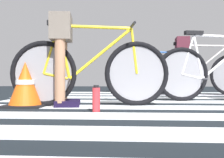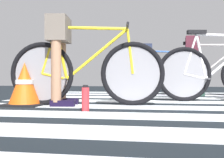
# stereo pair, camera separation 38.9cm
# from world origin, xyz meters

# --- Properties ---
(ground) EXTENTS (18.00, 14.00, 0.02)m
(ground) POSITION_xyz_m (0.00, 0.00, 0.01)
(ground) COLOR black
(crosswalk_markings) EXTENTS (5.46, 5.74, 0.00)m
(crosswalk_markings) POSITION_xyz_m (0.03, -0.04, 0.02)
(crosswalk_markings) COLOR silver
(crosswalk_markings) RESTS_ON ground
(bicycle_1_of_4) EXTENTS (1.73, 0.53, 0.93)m
(bicycle_1_of_4) POSITION_xyz_m (-1.16, -0.34, 0.41)
(bicycle_1_of_4) COLOR black
(bicycle_1_of_4) RESTS_ON ground
(cyclist_1_of_4) EXTENTS (0.36, 0.44, 0.99)m
(cyclist_1_of_4) POSITION_xyz_m (-1.47, -0.38, 0.66)
(cyclist_1_of_4) COLOR #A87A5B
(cyclist_1_of_4) RESTS_ON ground
(bicycle_2_of_4) EXTENTS (1.71, 0.56, 0.93)m
(bicycle_2_of_4) POSITION_xyz_m (0.45, 0.53, 0.41)
(bicycle_2_of_4) COLOR black
(bicycle_2_of_4) RESTS_ON ground
(bicycle_3_of_4) EXTENTS (1.74, 0.52, 0.93)m
(bicycle_3_of_4) POSITION_xyz_m (0.47, 1.76, 0.41)
(bicycle_3_of_4) COLOR black
(bicycle_3_of_4) RESTS_ON ground
(cyclist_3_of_4) EXTENTS (0.32, 0.42, 1.02)m
(cyclist_3_of_4) POSITION_xyz_m (0.16, 1.77, 0.68)
(cyclist_3_of_4) COLOR beige
(cyclist_3_of_4) RESTS_ON ground
(bicycle_4_of_4) EXTENTS (1.71, 0.56, 0.93)m
(bicycle_4_of_4) POSITION_xyz_m (-0.40, 2.93, 0.41)
(bicycle_4_of_4) COLOR black
(bicycle_4_of_4) RESTS_ON ground
(cyclist_4_of_4) EXTENTS (0.38, 0.45, 1.02)m
(cyclist_4_of_4) POSITION_xyz_m (-0.71, 2.86, 0.68)
(cyclist_4_of_4) COLOR beige
(cyclist_4_of_4) RESTS_ON ground
(water_bottle) EXTENTS (0.07, 0.07, 0.25)m
(water_bottle) POSITION_xyz_m (-1.03, -0.90, 0.14)
(water_bottle) COLOR red
(water_bottle) RESTS_ON ground
(traffic_cone) EXTENTS (0.42, 0.42, 0.48)m
(traffic_cone) POSITION_xyz_m (-1.85, -0.46, 0.25)
(traffic_cone) COLOR black
(traffic_cone) RESTS_ON ground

